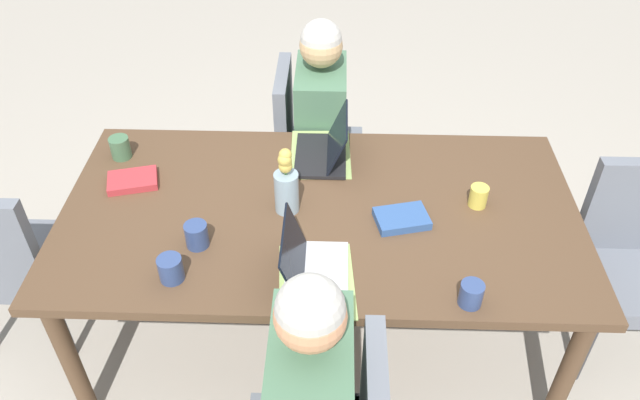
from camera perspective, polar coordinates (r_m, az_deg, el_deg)
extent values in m
plane|color=#B2A899|center=(3.01, 0.00, -11.66)|extent=(10.00, 10.00, 0.00)
cube|color=brown|center=(2.48, 0.00, -1.24)|extent=(2.05, 1.09, 0.04)
cylinder|color=brown|center=(3.20, 17.48, -1.07)|extent=(0.07, 0.07, 0.71)
cylinder|color=brown|center=(3.23, -16.73, -0.37)|extent=(0.07, 0.07, 0.71)
cylinder|color=brown|center=(2.60, 21.67, -14.60)|extent=(0.07, 0.07, 0.71)
cylinder|color=brown|center=(2.65, -21.90, -13.48)|extent=(0.07, 0.07, 0.71)
cube|color=slate|center=(3.32, 0.12, 4.13)|extent=(0.44, 0.44, 0.08)
cube|color=slate|center=(3.18, -3.33, 8.04)|extent=(0.06, 0.42, 0.45)
cylinder|color=#333338|center=(3.61, 3.22, 2.95)|extent=(0.04, 0.04, 0.37)
cylinder|color=#333338|center=(3.32, 3.30, -1.02)|extent=(0.04, 0.04, 0.37)
cylinder|color=#333338|center=(3.62, -2.81, 3.07)|extent=(0.04, 0.04, 0.37)
cylinder|color=#333338|center=(3.32, -3.26, -0.88)|extent=(0.04, 0.04, 0.37)
cube|color=#2D2D33|center=(3.39, 0.08, 1.00)|extent=(0.36, 0.34, 0.45)
cube|color=#4C7556|center=(3.11, 0.09, 7.80)|extent=(0.24, 0.40, 0.50)
sphere|color=tan|center=(2.93, 0.10, 13.93)|extent=(0.20, 0.20, 0.20)
sphere|color=beige|center=(2.92, 0.10, 14.46)|extent=(0.19, 0.19, 0.19)
cube|color=#4C7556|center=(1.97, -0.89, -17.40)|extent=(0.24, 0.40, 0.50)
sphere|color=#E4996B|center=(1.67, -1.02, -10.57)|extent=(0.20, 0.20, 0.20)
sphere|color=beige|center=(1.65, -1.03, -9.91)|extent=(0.19, 0.19, 0.19)
cube|color=slate|center=(3.03, -25.62, -4.95)|extent=(0.44, 0.44, 0.08)
cylinder|color=#333338|center=(3.38, -26.27, -5.22)|extent=(0.04, 0.04, 0.37)
cylinder|color=#333338|center=(3.22, -20.24, -5.61)|extent=(0.04, 0.04, 0.37)
cylinder|color=#333338|center=(2.99, -22.43, -10.79)|extent=(0.04, 0.04, 0.37)
cube|color=slate|center=(2.95, 26.71, -6.75)|extent=(0.44, 0.44, 0.08)
cube|color=slate|center=(2.91, 27.04, -0.43)|extent=(0.42, 0.06, 0.45)
cylinder|color=#333338|center=(2.92, 23.15, -12.59)|extent=(0.04, 0.04, 0.37)
cylinder|color=#333338|center=(3.15, 21.26, -7.15)|extent=(0.04, 0.04, 0.37)
cylinder|color=#8EA8B7|center=(2.42, -3.07, 0.77)|extent=(0.10, 0.10, 0.17)
sphere|color=gold|center=(2.32, -3.25, 3.74)|extent=(0.05, 0.05, 0.05)
cylinder|color=#477A3D|center=(2.34, -3.22, 3.05)|extent=(0.01, 0.01, 0.07)
sphere|color=gold|center=(2.34, -3.19, 3.09)|extent=(0.05, 0.05, 0.05)
cylinder|color=#477A3D|center=(2.35, -3.17, 2.71)|extent=(0.01, 0.01, 0.04)
sphere|color=gold|center=(2.33, -3.16, 3.55)|extent=(0.05, 0.05, 0.05)
cylinder|color=#477A3D|center=(2.35, -3.13, 2.96)|extent=(0.01, 0.01, 0.06)
sphere|color=gold|center=(2.32, -3.20, 4.15)|extent=(0.05, 0.05, 0.05)
cylinder|color=#477A3D|center=(2.34, -3.16, 3.29)|extent=(0.01, 0.01, 0.09)
cube|color=#9EBC66|center=(2.76, 0.06, 4.23)|extent=(0.27, 0.37, 0.00)
cube|color=#9EBC66|center=(2.19, -0.36, -7.43)|extent=(0.29, 0.38, 0.00)
cube|color=silver|center=(2.20, -0.34, -6.86)|extent=(0.22, 0.32, 0.02)
cube|color=black|center=(2.13, -2.45, -4.92)|extent=(0.07, 0.31, 0.19)
cube|color=black|center=(2.73, 0.06, 4.10)|extent=(0.22, 0.32, 0.02)
cube|color=black|center=(2.67, 1.59, 5.80)|extent=(0.09, 0.31, 0.19)
cylinder|color=#33477A|center=(2.23, -13.51, -6.15)|extent=(0.09, 0.09, 0.09)
cylinder|color=#33477A|center=(2.33, -11.23, -3.17)|extent=(0.09, 0.09, 0.10)
cylinder|color=#47704C|center=(2.85, -17.82, 4.59)|extent=(0.09, 0.09, 0.10)
cylinder|color=#DBC64C|center=(2.54, 14.31, 0.33)|extent=(0.07, 0.07, 0.09)
cylinder|color=#33477A|center=(2.15, 13.67, -8.37)|extent=(0.08, 0.08, 0.09)
cube|color=#335693|center=(2.42, 7.49, -1.69)|extent=(0.23, 0.18, 0.03)
cube|color=#B73338|center=(2.70, -16.78, 1.72)|extent=(0.23, 0.19, 0.03)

